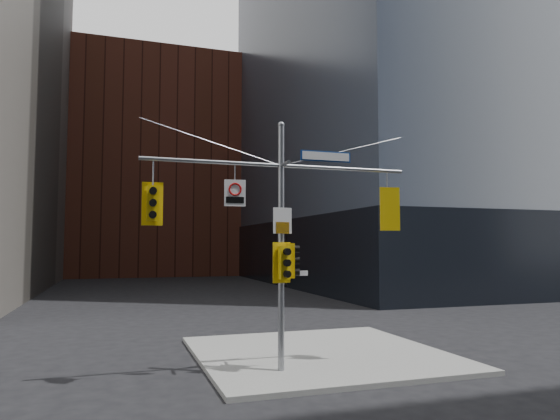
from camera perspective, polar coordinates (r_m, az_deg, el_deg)
ground at (r=13.03m, az=3.08°, el=-20.46°), size 160.00×160.00×0.00m
sidewalk_corner at (r=17.33m, az=4.51°, el=-16.06°), size 8.00×8.00×0.15m
podium_ne at (r=54.44m, az=18.58°, el=-4.60°), size 36.40×36.40×6.00m
brick_midrise at (r=70.56m, az=-14.34°, el=4.44°), size 26.00×20.00×28.00m
signal_assembly at (r=14.39m, az=0.14°, el=-1.13°), size 8.00×0.80×7.30m
traffic_light_west_arm at (r=13.74m, az=-14.36°, el=0.75°), size 0.56×0.44×1.18m
traffic_light_east_arm at (r=15.86m, az=12.19°, el=0.08°), size 0.64×0.55×1.34m
traffic_light_pole_side at (r=14.48m, az=1.35°, el=-5.81°), size 0.43×0.37×1.00m
traffic_light_pole_front at (r=14.13m, az=0.48°, el=-6.04°), size 0.55×0.48×1.15m
street_sign_blade at (r=15.12m, az=5.25°, el=6.13°), size 1.61×0.07×0.31m
regulatory_sign_arm at (r=14.07m, az=-5.16°, el=2.06°), size 0.60×0.11×0.75m
regulatory_sign_pole at (r=14.28m, az=0.28°, el=-1.30°), size 0.57×0.09×0.75m
street_blade_ew at (r=14.55m, az=1.82°, el=-7.24°), size 0.74×0.05×0.15m
street_blade_ns at (r=14.83m, az=-0.42°, el=-7.12°), size 0.07×0.66×0.13m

